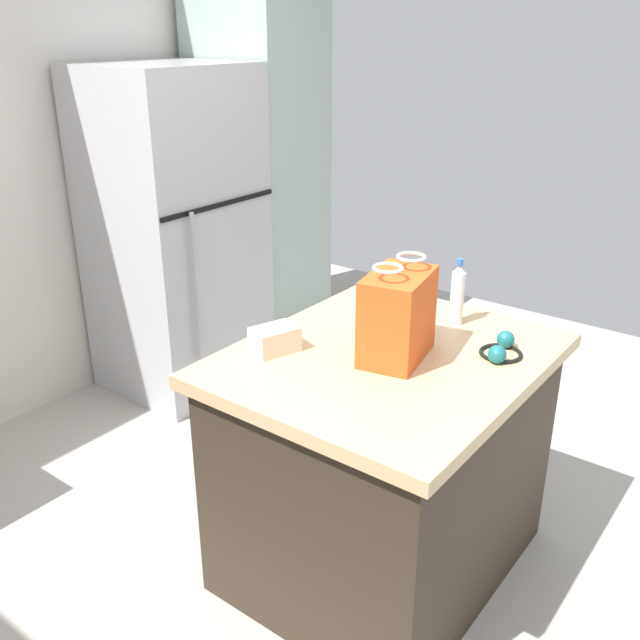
{
  "coord_description": "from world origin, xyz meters",
  "views": [
    {
      "loc": [
        -1.63,
        -1.13,
        1.98
      ],
      "look_at": [
        0.28,
        0.33,
        0.96
      ],
      "focal_mm": 39.39,
      "sensor_mm": 36.0,
      "label": 1
    }
  ],
  "objects_px": {
    "bottle": "(457,295)",
    "ear_defenders": "(501,349)",
    "small_box": "(275,340)",
    "refrigerator": "(176,233)",
    "shopping_bag": "(397,316)",
    "tall_cabinet": "(260,170)",
    "kitchen_island": "(384,462)"
  },
  "relations": [
    {
      "from": "small_box",
      "to": "refrigerator",
      "type": "bearing_deg",
      "value": 59.81
    },
    {
      "from": "tall_cabinet",
      "to": "bottle",
      "type": "height_order",
      "value": "tall_cabinet"
    },
    {
      "from": "tall_cabinet",
      "to": "shopping_bag",
      "type": "height_order",
      "value": "tall_cabinet"
    },
    {
      "from": "kitchen_island",
      "to": "small_box",
      "type": "height_order",
      "value": "small_box"
    },
    {
      "from": "shopping_bag",
      "to": "tall_cabinet",
      "type": "bearing_deg",
      "value": 53.54
    },
    {
      "from": "refrigerator",
      "to": "shopping_bag",
      "type": "distance_m",
      "value": 1.94
    },
    {
      "from": "refrigerator",
      "to": "shopping_bag",
      "type": "xyz_separation_m",
      "value": [
        -0.63,
        -1.82,
        0.17
      ]
    },
    {
      "from": "bottle",
      "to": "ear_defenders",
      "type": "height_order",
      "value": "bottle"
    },
    {
      "from": "refrigerator",
      "to": "small_box",
      "type": "height_order",
      "value": "refrigerator"
    },
    {
      "from": "kitchen_island",
      "to": "tall_cabinet",
      "type": "bearing_deg",
      "value": 53.18
    },
    {
      "from": "tall_cabinet",
      "to": "ear_defenders",
      "type": "bearing_deg",
      "value": -117.83
    },
    {
      "from": "refrigerator",
      "to": "bottle",
      "type": "height_order",
      "value": "refrigerator"
    },
    {
      "from": "small_box",
      "to": "ear_defenders",
      "type": "bearing_deg",
      "value": -55.02
    },
    {
      "from": "kitchen_island",
      "to": "refrigerator",
      "type": "height_order",
      "value": "refrigerator"
    },
    {
      "from": "tall_cabinet",
      "to": "shopping_bag",
      "type": "xyz_separation_m",
      "value": [
        -1.35,
        -1.82,
        -0.07
      ]
    },
    {
      "from": "small_box",
      "to": "ear_defenders",
      "type": "height_order",
      "value": "small_box"
    },
    {
      "from": "refrigerator",
      "to": "tall_cabinet",
      "type": "relative_size",
      "value": 0.79
    },
    {
      "from": "kitchen_island",
      "to": "ear_defenders",
      "type": "relative_size",
      "value": 5.87
    },
    {
      "from": "refrigerator",
      "to": "small_box",
      "type": "relative_size",
      "value": 11.37
    },
    {
      "from": "shopping_bag",
      "to": "bottle",
      "type": "relative_size",
      "value": 1.34
    },
    {
      "from": "tall_cabinet",
      "to": "small_box",
      "type": "relative_size",
      "value": 14.46
    },
    {
      "from": "shopping_bag",
      "to": "bottle",
      "type": "distance_m",
      "value": 0.4
    },
    {
      "from": "refrigerator",
      "to": "bottle",
      "type": "xyz_separation_m",
      "value": [
        -0.24,
        -1.85,
        0.13
      ]
    },
    {
      "from": "tall_cabinet",
      "to": "ear_defenders",
      "type": "xyz_separation_m",
      "value": [
        -1.11,
        -2.11,
        -0.21
      ]
    },
    {
      "from": "bottle",
      "to": "ear_defenders",
      "type": "xyz_separation_m",
      "value": [
        -0.16,
        -0.26,
        -0.1
      ]
    },
    {
      "from": "ear_defenders",
      "to": "small_box",
      "type": "bearing_deg",
      "value": 124.98
    },
    {
      "from": "small_box",
      "to": "bottle",
      "type": "relative_size",
      "value": 0.61
    },
    {
      "from": "tall_cabinet",
      "to": "refrigerator",
      "type": "bearing_deg",
      "value": -179.98
    },
    {
      "from": "bottle",
      "to": "ear_defenders",
      "type": "bearing_deg",
      "value": -121.57
    },
    {
      "from": "small_box",
      "to": "bottle",
      "type": "distance_m",
      "value": 0.73
    },
    {
      "from": "ear_defenders",
      "to": "refrigerator",
      "type": "bearing_deg",
      "value": 79.34
    },
    {
      "from": "tall_cabinet",
      "to": "shopping_bag",
      "type": "bearing_deg",
      "value": -126.46
    }
  ]
}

